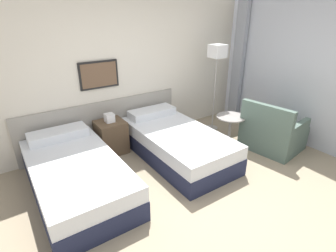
{
  "coord_description": "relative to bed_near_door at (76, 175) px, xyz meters",
  "views": [
    {
      "loc": [
        -1.92,
        -1.86,
        2.22
      ],
      "look_at": [
        0.11,
        1.12,
        0.62
      ],
      "focal_mm": 28.0,
      "sensor_mm": 36.0,
      "label": 1
    }
  ],
  "objects": [
    {
      "name": "ground_plane",
      "position": [
        1.3,
        -1.2,
        -0.25
      ],
      "size": [
        16.0,
        16.0,
        0.0
      ],
      "primitive_type": "plane",
      "color": "gray"
    },
    {
      "name": "bed_near_door",
      "position": [
        0.0,
        0.0,
        0.0
      ],
      "size": [
        1.04,
        2.01,
        0.6
      ],
      "color": "#1E233D",
      "rests_on": "ground_plane"
    },
    {
      "name": "nightstand",
      "position": [
        0.81,
        0.73,
        0.04
      ],
      "size": [
        0.46,
        0.43,
        0.69
      ],
      "color": "brown",
      "rests_on": "ground_plane"
    },
    {
      "name": "wall_headboard",
      "position": [
        1.27,
        1.05,
        1.05
      ],
      "size": [
        10.0,
        0.1,
        2.7
      ],
      "color": "beige",
      "rests_on": "ground_plane"
    },
    {
      "name": "floor_lamp",
      "position": [
        2.89,
        0.49,
        1.17
      ],
      "size": [
        0.26,
        0.26,
        1.66
      ],
      "color": "#9E9993",
      "rests_on": "ground_plane"
    },
    {
      "name": "armchair",
      "position": [
        3.15,
        -0.71,
        0.03
      ],
      "size": [
        0.91,
        0.98,
        0.87
      ],
      "rotation": [
        0.0,
        0.0,
        1.72
      ],
      "color": "#4C6056",
      "rests_on": "ground_plane"
    },
    {
      "name": "side_table",
      "position": [
        2.66,
        -0.19,
        0.13
      ],
      "size": [
        0.5,
        0.5,
        0.54
      ],
      "color": "gray",
      "rests_on": "ground_plane"
    },
    {
      "name": "bed_near_window",
      "position": [
        1.62,
        0.0,
        0.0
      ],
      "size": [
        1.04,
        2.01,
        0.6
      ],
      "color": "#1E233D",
      "rests_on": "ground_plane"
    }
  ]
}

